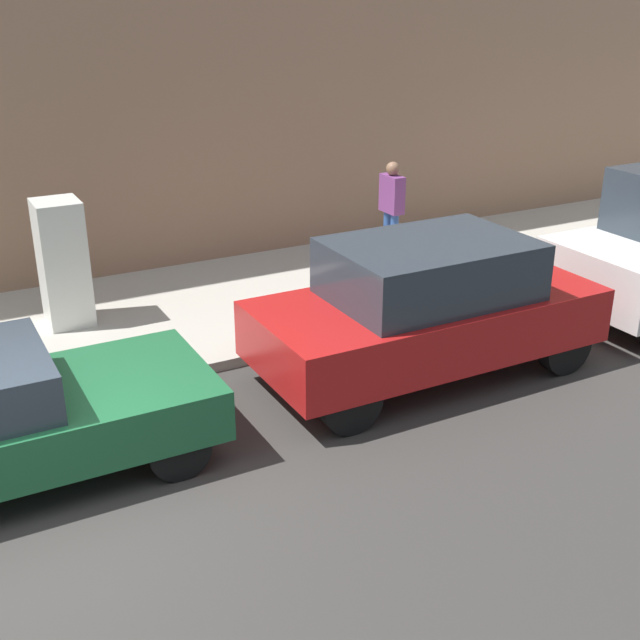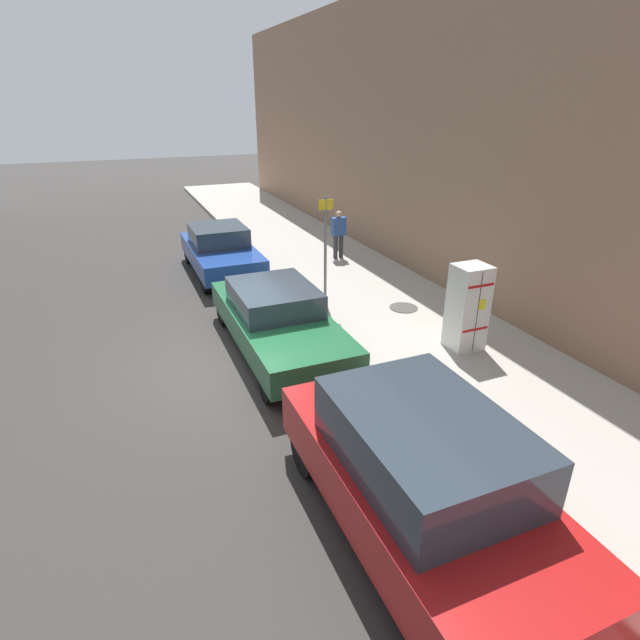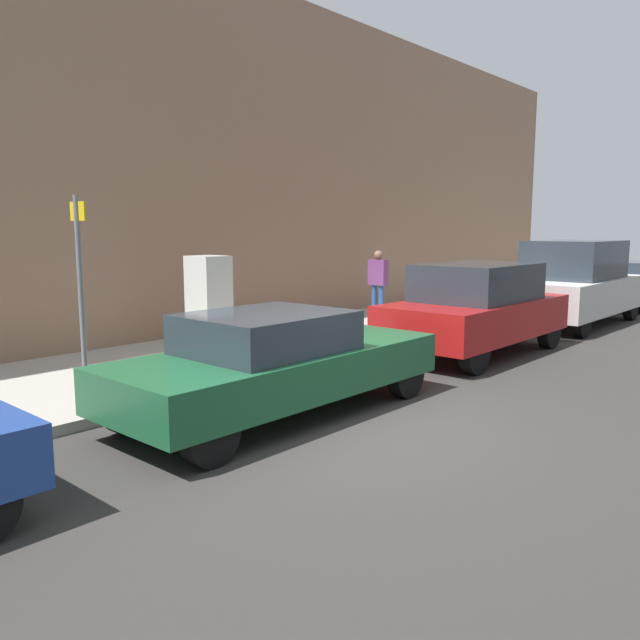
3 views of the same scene
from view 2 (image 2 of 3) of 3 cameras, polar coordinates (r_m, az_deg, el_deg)
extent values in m
plane|color=#383533|center=(10.36, -9.95, -4.83)|extent=(80.00, 80.00, 0.00)
cube|color=#B2ADA0|center=(11.87, 10.74, -0.62)|extent=(4.01, 44.00, 0.15)
cube|color=#937056|center=(12.96, 24.86, 17.67)|extent=(2.45, 39.60, 7.93)
cube|color=silver|center=(10.57, 16.51, 1.37)|extent=(0.68, 0.61, 1.79)
cube|color=black|center=(10.35, 17.56, 0.75)|extent=(0.01, 0.01, 1.70)
cube|color=yellow|center=(10.34, 18.04, 1.68)|extent=(0.16, 0.01, 0.22)
cube|color=red|center=(10.15, 17.96, 3.72)|extent=(0.61, 0.01, 0.05)
cube|color=red|center=(10.49, 17.32, -1.05)|extent=(0.61, 0.01, 0.05)
cylinder|color=#47443F|center=(12.62, 9.53, 1.40)|extent=(0.70, 0.70, 0.02)
cylinder|color=slate|center=(12.31, 0.62, 7.80)|extent=(0.07, 0.07, 2.70)
cube|color=yellow|center=(12.02, 0.68, 13.05)|extent=(0.36, 0.02, 0.24)
cylinder|color=#333338|center=(16.44, 2.42, 8.44)|extent=(0.14, 0.14, 0.76)
cylinder|color=#333338|center=(16.36, 1.78, 8.37)|extent=(0.14, 0.14, 0.76)
cube|color=#2D5193|center=(16.23, 2.14, 10.66)|extent=(0.44, 0.22, 0.57)
sphere|color=tan|center=(16.15, 2.16, 11.99)|extent=(0.20, 0.20, 0.20)
cube|color=#23479E|center=(15.51, -11.22, 7.37)|extent=(1.79, 4.14, 0.55)
cube|color=#2D3842|center=(15.57, -11.54, 9.50)|extent=(1.57, 1.74, 0.55)
cylinder|color=black|center=(14.38, -6.89, 5.18)|extent=(0.22, 0.66, 0.66)
cylinder|color=black|center=(14.08, -12.87, 4.32)|extent=(0.22, 0.66, 0.66)
cylinder|color=black|center=(17.14, -9.70, 8.11)|extent=(0.22, 0.66, 0.66)
cylinder|color=black|center=(16.89, -14.77, 7.41)|extent=(0.22, 0.66, 0.66)
cube|color=#1E6038|center=(10.48, -4.79, -0.49)|extent=(1.82, 4.71, 0.55)
cube|color=#2D3842|center=(10.48, -5.29, 2.61)|extent=(1.61, 1.98, 0.50)
cylinder|color=black|center=(9.39, 3.25, -5.43)|extent=(0.22, 0.66, 0.66)
cylinder|color=black|center=(8.90, -5.95, -7.32)|extent=(0.22, 0.66, 0.66)
cylinder|color=black|center=(12.37, -3.88, 2.09)|extent=(0.22, 0.66, 0.66)
cylinder|color=black|center=(12.00, -10.96, 0.98)|extent=(0.22, 0.66, 0.66)
cube|color=red|center=(6.33, 11.31, -18.39)|extent=(1.92, 4.42, 0.70)
cube|color=#2D3842|center=(5.88, 11.87, -13.33)|extent=(1.69, 2.43, 0.70)
cylinder|color=black|center=(6.25, 27.16, -26.44)|extent=(0.22, 0.74, 0.74)
cylinder|color=black|center=(7.94, 9.88, -11.53)|extent=(0.22, 0.74, 0.74)
cylinder|color=black|center=(7.32, -1.63, -14.62)|extent=(0.22, 0.74, 0.74)
camera|label=1|loc=(10.49, -51.42, 13.66)|focal=45.00mm
camera|label=3|loc=(15.21, -33.81, 10.58)|focal=35.00mm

